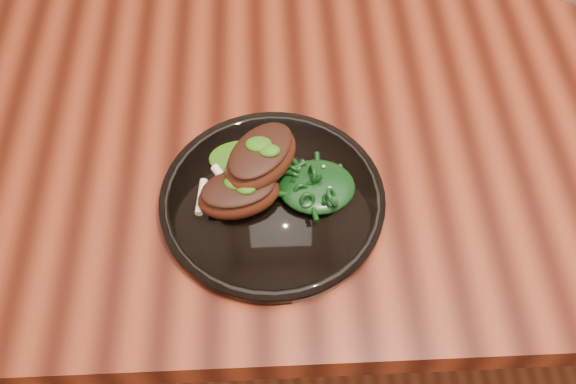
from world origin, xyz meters
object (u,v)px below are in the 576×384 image
object	(u,v)px
lamb_chop_front	(238,193)
greens_heap	(317,184)
plate	(272,199)
desk	(479,121)

from	to	relation	value
lamb_chop_front	greens_heap	distance (m)	0.10
plate	lamb_chop_front	distance (m)	0.05
plate	greens_heap	bearing A→B (deg)	5.19
desk	lamb_chop_front	bearing A→B (deg)	-150.50
desk	plate	size ratio (longest dim) A/B	5.83
desk	greens_heap	bearing A→B (deg)	-144.62
desk	plate	world-z (taller)	plate
plate	greens_heap	distance (m)	0.06
lamb_chop_front	greens_heap	world-z (taller)	lamb_chop_front
desk	greens_heap	size ratio (longest dim) A/B	17.16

